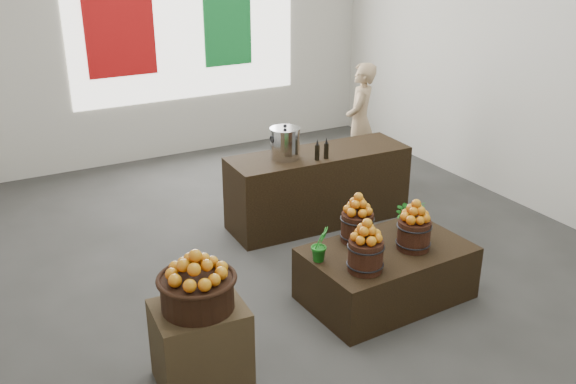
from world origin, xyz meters
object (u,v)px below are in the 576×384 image
wicker_basket (197,293)px  shopper (360,122)px  crate (201,345)px  display_table (386,273)px  stock_pot_left (285,144)px  counter (318,187)px

wicker_basket → shopper: bearing=40.8°
crate → display_table: (1.83, 0.29, -0.07)m
wicker_basket → shopper: shopper is taller
crate → stock_pot_left: bearing=48.4°
display_table → counter: (0.29, 1.63, 0.16)m
shopper → crate: bearing=-3.8°
crate → counter: bearing=42.2°
display_table → stock_pot_left: 1.80m
display_table → crate: bearing=-173.9°
wicker_basket → display_table: 1.91m
display_table → wicker_basket: bearing=-173.9°
crate → stock_pot_left: (1.72, 1.93, 0.65)m
crate → wicker_basket: wicker_basket is taller
counter → stock_pot_left: size_ratio=6.47×
crate → stock_pot_left: stock_pot_left is taller
counter → stock_pot_left: stock_pot_left is taller
display_table → shopper: size_ratio=0.94×
wicker_basket → counter: wicker_basket is taller
stock_pot_left → counter: bearing=-1.9°
crate → counter: size_ratio=0.32×
display_table → shopper: bearing=57.5°
display_table → shopper: shopper is taller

